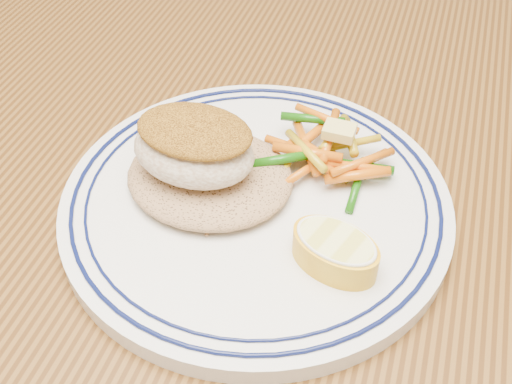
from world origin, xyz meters
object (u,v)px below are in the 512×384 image
object	(u,v)px
rice_pilaf	(210,173)
lemon_wedge	(335,250)
plate	(256,202)
vegetable_pile	(325,152)
dining_table	(209,268)
fish_fillet	(194,146)

from	to	relation	value
rice_pilaf	lemon_wedge	xyz separation A→B (m)	(0.10, -0.05, 0.00)
plate	vegetable_pile	distance (m)	0.07
dining_table	lemon_wedge	bearing A→B (deg)	-25.58
plate	rice_pilaf	xyz separation A→B (m)	(-0.04, 0.00, 0.02)
dining_table	lemon_wedge	xyz separation A→B (m)	(0.11, -0.05, 0.13)
dining_table	fish_fillet	xyz separation A→B (m)	(0.00, -0.01, 0.15)
lemon_wedge	fish_fillet	bearing A→B (deg)	160.08
dining_table	fish_fillet	world-z (taller)	fish_fillet
plate	lemon_wedge	world-z (taller)	lemon_wedge
rice_pilaf	vegetable_pile	distance (m)	0.09
plate	dining_table	bearing A→B (deg)	166.97
fish_fillet	vegetable_pile	bearing A→B (deg)	32.04
dining_table	lemon_wedge	distance (m)	0.18
dining_table	vegetable_pile	distance (m)	0.16
vegetable_pile	rice_pilaf	bearing A→B (deg)	-147.84
dining_table	plate	bearing A→B (deg)	-13.03
dining_table	plate	world-z (taller)	plate
dining_table	rice_pilaf	size ratio (longest dim) A/B	12.08
fish_fillet	rice_pilaf	bearing A→B (deg)	30.94
rice_pilaf	fish_fillet	distance (m)	0.03
dining_table	fish_fillet	bearing A→B (deg)	-79.95
plate	vegetable_pile	size ratio (longest dim) A/B	2.77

